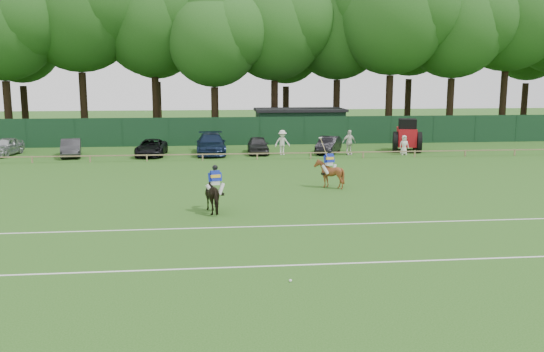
{
  "coord_description": "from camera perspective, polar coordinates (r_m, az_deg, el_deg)",
  "views": [
    {
      "loc": [
        -2.37,
        -23.87,
        6.15
      ],
      "look_at": [
        0.5,
        3.0,
        1.4
      ],
      "focal_mm": 38.0,
      "sensor_mm": 36.0,
      "label": 1
    }
  ],
  "objects": [
    {
      "name": "pitch_lines",
      "position": [
        21.41,
        0.52,
        -6.71
      ],
      "size": [
        60.0,
        5.1,
        0.01
      ],
      "color": "silver",
      "rests_on": "ground"
    },
    {
      "name": "tractor",
      "position": [
        48.15,
        13.2,
        3.88
      ],
      "size": [
        2.85,
        3.61,
        2.67
      ],
      "rotation": [
        0.0,
        0.0,
        -0.26
      ],
      "color": "#B31018",
      "rests_on": "ground"
    },
    {
      "name": "rider_dark",
      "position": [
        26.03,
        -5.64,
        -0.31
      ],
      "size": [
        0.93,
        0.5,
        1.41
      ],
      "rotation": [
        0.0,
        0.0,
        3.41
      ],
      "color": "silver",
      "rests_on": "ground"
    },
    {
      "name": "spectator_mid",
      "position": [
        45.29,
        7.63,
        3.32
      ],
      "size": [
        1.23,
        0.76,
        1.95
      ],
      "primitive_type": "imported",
      "rotation": [
        0.0,
        0.0,
        0.27
      ],
      "color": "silver",
      "rests_on": "ground"
    },
    {
      "name": "ground",
      "position": [
        24.77,
        -0.42,
        -4.41
      ],
      "size": [
        160.0,
        160.0,
        0.0
      ],
      "primitive_type": "plane",
      "color": "#1E4C14",
      "rests_on": "ground"
    },
    {
      "name": "sedan_grey",
      "position": [
        46.55,
        -19.3,
        2.65
      ],
      "size": [
        2.18,
        4.27,
        1.34
      ],
      "primitive_type": "imported",
      "rotation": [
        0.0,
        0.0,
        0.19
      ],
      "color": "#2D2D30",
      "rests_on": "ground"
    },
    {
      "name": "rider_chestnut",
      "position": [
        31.76,
        5.7,
        1.52
      ],
      "size": [
        0.97,
        0.51,
        2.05
      ],
      "rotation": [
        0.0,
        0.0,
        3.37
      ],
      "color": "silver",
      "rests_on": "ground"
    },
    {
      "name": "sedan_silver",
      "position": [
        49.14,
        -24.95,
        2.67
      ],
      "size": [
        2.13,
        4.26,
        1.4
      ],
      "primitive_type": "imported",
      "rotation": [
        0.0,
        0.0,
        -0.12
      ],
      "color": "#B0B2B5",
      "rests_on": "ground"
    },
    {
      "name": "suv_black",
      "position": [
        45.39,
        -11.87,
        2.77
      ],
      "size": [
        2.28,
        4.61,
        1.26
      ],
      "primitive_type": "imported",
      "rotation": [
        0.0,
        0.0,
        -0.04
      ],
      "color": "black",
      "rests_on": "ground"
    },
    {
      "name": "horse_dark",
      "position": [
        26.18,
        -5.62,
        -1.87
      ],
      "size": [
        1.34,
        2.06,
        1.6
      ],
      "primitive_type": "imported",
      "rotation": [
        0.0,
        0.0,
        3.41
      ],
      "color": "black",
      "rests_on": "ground"
    },
    {
      "name": "pitch_rail",
      "position": [
        42.33,
        -2.83,
        2.21
      ],
      "size": [
        62.1,
        0.1,
        0.5
      ],
      "color": "#997F5B",
      "rests_on": "ground"
    },
    {
      "name": "perimeter_fence",
      "position": [
        51.16,
        -3.42,
        4.46
      ],
      "size": [
        92.08,
        0.08,
        2.5
      ],
      "color": "#14351E",
      "rests_on": "ground"
    },
    {
      "name": "estate_black",
      "position": [
        46.08,
        5.62,
        3.08
      ],
      "size": [
        2.88,
        4.25,
        1.33
      ],
      "primitive_type": "imported",
      "rotation": [
        0.0,
        0.0,
        -0.41
      ],
      "color": "black",
      "rests_on": "ground"
    },
    {
      "name": "polo_ball",
      "position": [
        17.62,
        1.84,
        -10.32
      ],
      "size": [
        0.09,
        0.09,
        0.09
      ],
      "primitive_type": "sphere",
      "color": "silver",
      "rests_on": "ground"
    },
    {
      "name": "spectator_left",
      "position": [
        44.97,
        1.03,
        3.34
      ],
      "size": [
        1.35,
        0.92,
        1.92
      ],
      "primitive_type": "imported",
      "rotation": [
        0.0,
        0.0,
        0.18
      ],
      "color": "silver",
      "rests_on": "ground"
    },
    {
      "name": "utility_shed",
      "position": [
        54.71,
        2.74,
        5.12
      ],
      "size": [
        8.4,
        4.4,
        3.04
      ],
      "color": "#14331E",
      "rests_on": "ground"
    },
    {
      "name": "tree_row",
      "position": [
        59.35,
        -1.84,
        4.02
      ],
      "size": [
        96.0,
        12.0,
        21.0
      ],
      "primitive_type": null,
      "color": "#26561C",
      "rests_on": "ground"
    },
    {
      "name": "hatch_grey",
      "position": [
        45.68,
        -1.41,
        3.08
      ],
      "size": [
        1.7,
        4.01,
        1.35
      ],
      "primitive_type": "imported",
      "rotation": [
        0.0,
        0.0,
        -0.03
      ],
      "color": "#2A2A2C",
      "rests_on": "ground"
    },
    {
      "name": "horse_chestnut",
      "position": [
        31.89,
        5.67,
        0.24
      ],
      "size": [
        1.57,
        1.68,
        1.57
      ],
      "primitive_type": "imported",
      "rotation": [
        0.0,
        0.0,
        3.37
      ],
      "color": "brown",
      "rests_on": "ground"
    },
    {
      "name": "spectator_right",
      "position": [
        46.05,
        12.96,
        3.0
      ],
      "size": [
        0.75,
        0.49,
        1.53
      ],
      "primitive_type": "imported",
      "rotation": [
        0.0,
        0.0,
        0.01
      ],
      "color": "silver",
      "rests_on": "ground"
    },
    {
      "name": "sedan_navy",
      "position": [
        45.6,
        -6.06,
        3.18
      ],
      "size": [
        2.33,
        5.55,
        1.6
      ],
      "primitive_type": "imported",
      "rotation": [
        0.0,
        0.0,
        0.02
      ],
      "color": "#121F39",
      "rests_on": "ground"
    }
  ]
}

